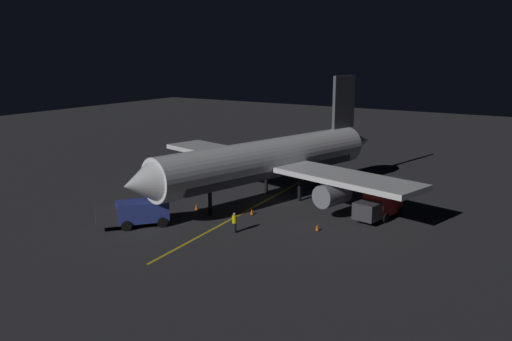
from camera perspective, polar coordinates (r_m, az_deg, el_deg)
name	(u,v)px	position (r m, az deg, el deg)	size (l,w,h in m)	color
ground_plane	(266,201)	(54.49, 1.12, -3.31)	(180.00, 180.00, 0.20)	#2C2C2F
apron_guide_stripe	(247,210)	(51.07, -0.93, -4.28)	(0.24, 29.81, 0.01)	gold
airliner	(271,160)	(53.90, 1.58, 1.08)	(32.27, 33.45, 12.18)	white
baggage_truck	(135,213)	(47.41, -12.78, -4.47)	(5.47, 6.03, 2.22)	navy
catering_truck	(380,205)	(49.56, 13.05, -3.62)	(3.08, 5.75, 2.52)	maroon
ground_crew_worker	(235,222)	(44.78, -2.31, -5.56)	(0.40, 0.40, 1.74)	black
traffic_cone_near_left	(317,228)	(45.74, 6.55, -6.09)	(0.50, 0.50, 0.55)	#EA590F
traffic_cone_near_right	(196,207)	(51.51, -6.37, -3.93)	(0.50, 0.50, 0.55)	#EA590F
traffic_cone_under_wing	(252,212)	(49.75, -0.45, -4.45)	(0.50, 0.50, 0.55)	#EA590F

